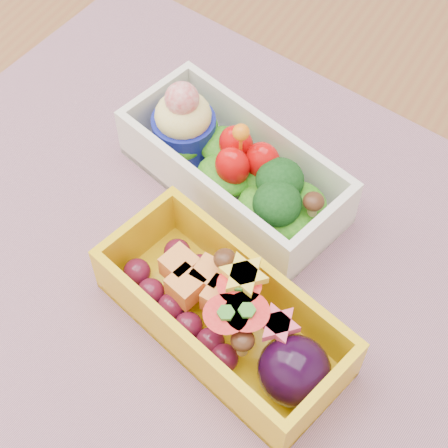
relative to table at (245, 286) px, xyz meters
The scene contains 4 objects.
table is the anchor object (origin of this frame).
placemat 0.11m from the table, 108.94° to the right, with size 0.57×0.44×0.00m, color #A06F7C.
bento_white 0.14m from the table, 137.12° to the left, with size 0.21×0.13×0.08m.
bento_yellow 0.16m from the table, 69.45° to the right, with size 0.21×0.13×0.06m.
Camera 1 is at (0.16, -0.30, 1.25)m, focal length 58.57 mm.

